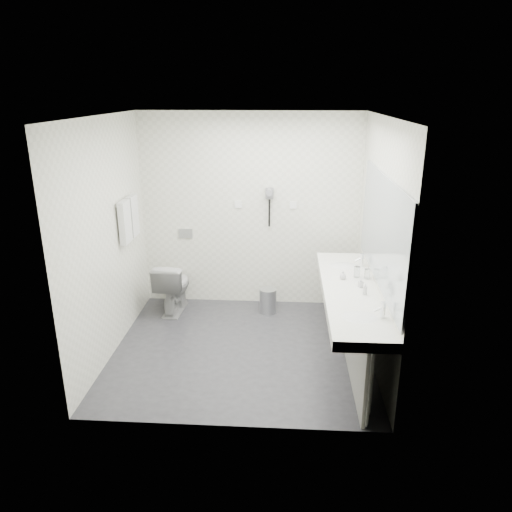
{
  "coord_description": "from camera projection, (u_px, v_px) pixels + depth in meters",
  "views": [
    {
      "loc": [
        0.46,
        -4.71,
        2.74
      ],
      "look_at": [
        0.15,
        0.15,
        1.05
      ],
      "focal_mm": 33.82,
      "sensor_mm": 36.0,
      "label": 1
    }
  ],
  "objects": [
    {
      "name": "toilet",
      "position": [
        173.0,
        286.0,
        6.2
      ],
      "size": [
        0.42,
        0.69,
        0.68
      ],
      "primitive_type": "imported",
      "rotation": [
        0.0,
        0.0,
        3.07
      ],
      "color": "white",
      "rests_on": "floor"
    },
    {
      "name": "vanity_post_near",
      "position": [
        369.0,
        390.0,
        4.0
      ],
      "size": [
        0.06,
        0.06,
        0.75
      ],
      "primitive_type": "cylinder",
      "color": "silver",
      "rests_on": "floor"
    },
    {
      "name": "vanity_panel",
      "position": [
        350.0,
        331.0,
        4.99
      ],
      "size": [
        0.03,
        2.15,
        0.75
      ],
      "primitive_type": "cube",
      "color": "gray",
      "rests_on": "floor"
    },
    {
      "name": "glass_left",
      "position": [
        367.0,
        274.0,
        5.06
      ],
      "size": [
        0.08,
        0.08,
        0.11
      ],
      "primitive_type": "cylinder",
      "rotation": [
        0.0,
        0.0,
        -0.37
      ],
      "color": "silver",
      "rests_on": "vanity_counter"
    },
    {
      "name": "pedal_bin",
      "position": [
        268.0,
        301.0,
        6.21
      ],
      "size": [
        0.29,
        0.29,
        0.31
      ],
      "primitive_type": "cylinder",
      "rotation": [
        0.0,
        0.0,
        -0.37
      ],
      "color": "#B2B5BA",
      "rests_on": "floor"
    },
    {
      "name": "vanity_post_far",
      "position": [
        342.0,
        291.0,
        5.97
      ],
      "size": [
        0.06,
        0.06,
        0.75
      ],
      "primitive_type": "cylinder",
      "color": "silver",
      "rests_on": "floor"
    },
    {
      "name": "floor",
      "position": [
        242.0,
        349.0,
        5.37
      ],
      "size": [
        2.8,
        2.8,
        0.0
      ],
      "primitive_type": "plane",
      "color": "#2F2E34",
      "rests_on": "ground"
    },
    {
      "name": "bin_lid",
      "position": [
        268.0,
        290.0,
        6.16
      ],
      "size": [
        0.22,
        0.22,
        0.02
      ],
      "primitive_type": "cylinder",
      "color": "#B2B5BA",
      "rests_on": "pedal_bin"
    },
    {
      "name": "towel_near",
      "position": [
        125.0,
        222.0,
        5.4
      ],
      "size": [
        0.07,
        0.24,
        0.48
      ],
      "primitive_type": "cube",
      "color": "silver",
      "rests_on": "towel_rail"
    },
    {
      "name": "ceiling",
      "position": [
        239.0,
        116.0,
        4.55
      ],
      "size": [
        2.8,
        2.8,
        0.0
      ],
      "primitive_type": "plane",
      "rotation": [
        3.14,
        0.0,
        0.0
      ],
      "color": "white",
      "rests_on": "wall_back"
    },
    {
      "name": "soap_bottle_b",
      "position": [
        343.0,
        275.0,
        5.05
      ],
      "size": [
        0.1,
        0.1,
        0.09
      ],
      "primitive_type": "imported",
      "rotation": [
        0.0,
        0.0,
        -0.91
      ],
      "color": "white",
      "rests_on": "vanity_counter"
    },
    {
      "name": "towel_rail",
      "position": [
        126.0,
        200.0,
        5.46
      ],
      "size": [
        0.02,
        0.62,
        0.02
      ],
      "primitive_type": "cylinder",
      "rotation": [
        1.57,
        0.0,
        0.0
      ],
      "color": "silver",
      "rests_on": "wall_left"
    },
    {
      "name": "basin_far",
      "position": [
        344.0,
        267.0,
        5.45
      ],
      "size": [
        0.4,
        0.31,
        0.05
      ],
      "primitive_type": "ellipsoid",
      "color": "white",
      "rests_on": "vanity_counter"
    },
    {
      "name": "soap_bottle_c",
      "position": [
        365.0,
        289.0,
        4.67
      ],
      "size": [
        0.06,
        0.06,
        0.12
      ],
      "primitive_type": "imported",
      "rotation": [
        0.0,
        0.0,
        0.29
      ],
      "color": "white",
      "rests_on": "vanity_counter"
    },
    {
      "name": "flush_plate",
      "position": [
        185.0,
        233.0,
        6.32
      ],
      "size": [
        0.18,
        0.02,
        0.12
      ],
      "primitive_type": "cube",
      "color": "#B2B5BA",
      "rests_on": "wall_back"
    },
    {
      "name": "dryer_cradle",
      "position": [
        270.0,
        193.0,
        6.06
      ],
      "size": [
        0.1,
        0.04,
        0.14
      ],
      "primitive_type": "cube",
      "color": "gray",
      "rests_on": "wall_back"
    },
    {
      "name": "faucet_far",
      "position": [
        362.0,
        260.0,
        5.41
      ],
      "size": [
        0.04,
        0.04,
        0.15
      ],
      "primitive_type": "cylinder",
      "color": "silver",
      "rests_on": "vanity_counter"
    },
    {
      "name": "glass_right",
      "position": [
        357.0,
        272.0,
        5.1
      ],
      "size": [
        0.08,
        0.08,
        0.12
      ],
      "primitive_type": "cylinder",
      "rotation": [
        0.0,
        0.0,
        0.37
      ],
      "color": "silver",
      "rests_on": "vanity_counter"
    },
    {
      "name": "soap_bottle_a",
      "position": [
        361.0,
        283.0,
        4.84
      ],
      "size": [
        0.06,
        0.06,
        0.09
      ],
      "primitive_type": "imported",
      "rotation": [
        0.0,
        0.0,
        0.5
      ],
      "color": "white",
      "rests_on": "vanity_counter"
    },
    {
      "name": "switch_plate_b",
      "position": [
        293.0,
        205.0,
        6.11
      ],
      "size": [
        0.09,
        0.02,
        0.09
      ],
      "primitive_type": "cube",
      "color": "white",
      "rests_on": "wall_back"
    },
    {
      "name": "wall_right",
      "position": [
        378.0,
        245.0,
        4.87
      ],
      "size": [
        0.0,
        2.6,
        2.6
      ],
      "primitive_type": "plane",
      "rotation": [
        1.57,
        0.0,
        -1.57
      ],
      "color": "white",
      "rests_on": "floor"
    },
    {
      "name": "switch_plate_a",
      "position": [
        238.0,
        204.0,
        6.15
      ],
      "size": [
        0.09,
        0.02,
        0.09
      ],
      "primitive_type": "cube",
      "color": "white",
      "rests_on": "wall_back"
    },
    {
      "name": "wall_left",
      "position": [
        107.0,
        240.0,
        5.04
      ],
      "size": [
        0.0,
        2.6,
        2.6
      ],
      "primitive_type": "plane",
      "rotation": [
        1.57,
        0.0,
        1.57
      ],
      "color": "white",
      "rests_on": "floor"
    },
    {
      "name": "basin_near",
      "position": [
        360.0,
        319.0,
        4.22
      ],
      "size": [
        0.4,
        0.31,
        0.05
      ],
      "primitive_type": "ellipsoid",
      "color": "white",
      "rests_on": "vanity_counter"
    },
    {
      "name": "wall_back",
      "position": [
        250.0,
        212.0,
        6.18
      ],
      "size": [
        2.8,
        0.0,
        2.8
      ],
      "primitive_type": "plane",
      "rotation": [
        1.57,
        0.0,
        0.0
      ],
      "color": "white",
      "rests_on": "floor"
    },
    {
      "name": "mirror",
      "position": [
        382.0,
        231.0,
        4.62
      ],
      "size": [
        0.02,
        2.2,
        1.05
      ],
      "primitive_type": "cube",
      "color": "#B2BCC6",
      "rests_on": "wall_right"
    },
    {
      "name": "faucet_near",
      "position": [
        383.0,
        310.0,
        4.18
      ],
      "size": [
        0.04,
        0.04,
        0.15
      ],
      "primitive_type": "cylinder",
      "color": "silver",
      "rests_on": "vanity_counter"
    },
    {
      "name": "dryer_cord",
      "position": [
        269.0,
        213.0,
        6.13
      ],
      "size": [
        0.02,
        0.02,
        0.35
      ],
      "primitive_type": "cylinder",
      "color": "black",
      "rests_on": "dryer_cradle"
    },
    {
      "name": "vanity_counter",
      "position": [
        350.0,
        293.0,
        4.85
      ],
      "size": [
        0.55,
        2.2,
        0.1
      ],
      "primitive_type": "cube",
      "color": "white",
      "rests_on": "floor"
    },
    {
      "name": "dryer_barrel",
      "position": [
        269.0,
        192.0,
        5.98
      ],
      "size": [
        0.08,
        0.14,
        0.08
      ],
      "primitive_type": "cylinder",
      "rotation": [
        1.57,
        0.0,
        0.0
      ],
      "color": "gray",
      "rests_on": "dryer_cradle"
    },
    {
      "name": "towel_far",
      "position": [
        133.0,
        216.0,
        5.66
      ],
      "size": [
        0.07,
        0.24,
        0.48
      ],
      "primitive_type": "cube",
      "color": "silver",
      "rests_on": "towel_rail"
    },
    {
      "name": "wall_front",
      "position": [
        225.0,
        292.0,
        3.73
      ],
      "size": [
        2.8,
        0.0,
        2.8
      ],
      "primitive_type": "plane",
      "rotation": [
        -1.57,
        0.0,
        0.0
      ],
      "color": "white",
      "rests_on": "floor"
    }
  ]
}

